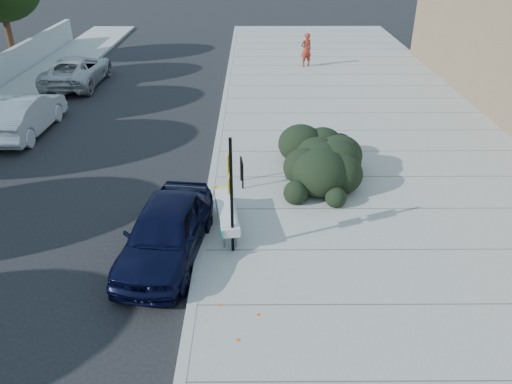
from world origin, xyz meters
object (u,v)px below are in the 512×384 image
sedan_navy (166,232)px  suv_silver (77,70)px  bench (226,211)px  wagon_silver (24,114)px  pedestrian (306,50)px  sign_post (231,190)px  bike_rack (242,170)px

sedan_navy → suv_silver: (-6.70, 14.78, 0.00)m
bench → suv_silver: bearing=111.8°
wagon_silver → suv_silver: size_ratio=0.89×
wagon_silver → pedestrian: pedestrian is taller
bench → wagon_silver: 10.82m
bench → sign_post: (0.19, -1.00, 1.13)m
bike_rack → sign_post: sign_post is taller
sign_post → wagon_silver: 11.68m
bike_rack → bench: bearing=-105.1°
bench → sedan_navy: 1.74m
bench → sign_post: sign_post is taller
bench → sign_post: 1.52m
sedan_navy → pedestrian: (5.04, 17.83, 0.34)m
sign_post → bench: bearing=104.0°
pedestrian → bike_rack: bearing=51.2°
bike_rack → pedestrian: bearing=70.0°
bike_rack → sign_post: size_ratio=0.28×
suv_silver → wagon_silver: bearing=91.0°
wagon_silver → suv_silver: 6.58m
bench → wagon_silver: (-8.10, 7.17, 0.07)m
bike_rack → sedan_navy: size_ratio=0.20×
sedan_navy → suv_silver: suv_silver is taller
bike_rack → pedestrian: (3.28, 14.30, 0.41)m
sedan_navy → pedestrian: bearing=82.0°
sign_post → sedan_navy: sign_post is taller
suv_silver → bench: bearing=121.5°
suv_silver → bike_rack: bearing=127.9°
sedan_navy → pedestrian: pedestrian is taller
bench → suv_silver: 15.96m
bench → suv_silver: suv_silver is taller
wagon_silver → suv_silver: (0.00, 6.58, -0.04)m
bench → sign_post: size_ratio=0.78×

